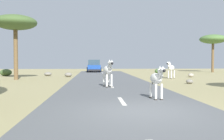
# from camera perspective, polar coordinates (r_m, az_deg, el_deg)

# --- Properties ---
(ground_plane) EXTENTS (90.00, 90.00, 0.00)m
(ground_plane) POSITION_cam_1_polar(r_m,az_deg,el_deg) (8.32, 6.72, -9.22)
(ground_plane) COLOR #998E60
(road) EXTENTS (6.00, 64.00, 0.05)m
(road) POSITION_cam_1_polar(r_m,az_deg,el_deg) (8.25, 3.67, -9.14)
(road) COLOR #56595B
(road) RESTS_ON ground_plane
(lane_markings) EXTENTS (0.16, 56.00, 0.01)m
(lane_markings) POSITION_cam_1_polar(r_m,az_deg,el_deg) (7.27, 4.73, -10.43)
(lane_markings) COLOR silver
(lane_markings) RESTS_ON road
(zebra_0) EXTENTS (0.67, 1.74, 1.65)m
(zebra_0) POSITION_cam_1_polar(r_m,az_deg,el_deg) (15.60, -0.88, -0.14)
(zebra_0) COLOR silver
(zebra_0) RESTS_ON road
(zebra_1) EXTENTS (1.22, 1.46, 1.60)m
(zebra_1) POSITION_cam_1_polar(r_m,az_deg,el_deg) (24.30, 12.84, 0.38)
(zebra_1) COLOR silver
(zebra_1) RESTS_ON ground_plane
(zebra_2) EXTENTS (0.50, 1.46, 1.38)m
(zebra_2) POSITION_cam_1_polar(r_m,az_deg,el_deg) (10.77, 9.81, -1.98)
(zebra_2) COLOR silver
(zebra_2) RESTS_ON road
(car_0) EXTENTS (2.07, 4.36, 1.74)m
(car_0) POSITION_cam_1_polar(r_m,az_deg,el_deg) (37.51, -3.99, 0.82)
(car_0) COLOR #1E479E
(car_0) RESTS_ON road
(tree_2) EXTENTS (3.64, 3.64, 5.56)m
(tree_2) POSITION_cam_1_polar(r_m,az_deg,el_deg) (24.07, -20.47, 9.57)
(tree_2) COLOR brown
(tree_2) RESTS_ON ground_plane
(tree_4) EXTENTS (3.73, 3.73, 5.38)m
(tree_4) POSITION_cam_1_polar(r_m,az_deg,el_deg) (39.86, 21.31, 6.24)
(tree_4) COLOR brown
(tree_4) RESTS_ON ground_plane
(bush_1) EXTENTS (1.18, 1.06, 0.71)m
(bush_1) POSITION_cam_1_polar(r_m,az_deg,el_deg) (32.45, 10.40, -0.26)
(bush_1) COLOR #4C7038
(bush_1) RESTS_ON ground_plane
(bush_3) EXTENTS (1.24, 1.12, 0.75)m
(bush_3) POSITION_cam_1_polar(r_m,az_deg,el_deg) (30.17, -22.29, -0.51)
(bush_3) COLOR #425B2D
(bush_3) RESTS_ON ground_plane
(rock_0) EXTENTS (0.74, 0.70, 0.44)m
(rock_0) POSITION_cam_1_polar(r_m,az_deg,el_deg) (26.70, -9.58, -1.02)
(rock_0) COLOR gray
(rock_0) RESTS_ON ground_plane
(rock_1) EXTENTS (0.80, 0.74, 0.41)m
(rock_1) POSITION_cam_1_polar(r_m,az_deg,el_deg) (28.90, -13.91, -0.86)
(rock_1) COLOR gray
(rock_1) RESTS_ON ground_plane
(rock_3) EXTENTS (0.56, 0.51, 0.38)m
(rock_3) POSITION_cam_1_polar(r_m,az_deg,el_deg) (26.99, 16.96, -1.11)
(rock_3) COLOR #A89E8C
(rock_3) RESTS_ON ground_plane
(rock_4) EXTENTS (0.49, 0.49, 0.31)m
(rock_4) POSITION_cam_1_polar(r_m,az_deg,el_deg) (19.17, 16.67, -2.45)
(rock_4) COLOR gray
(rock_4) RESTS_ON ground_plane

